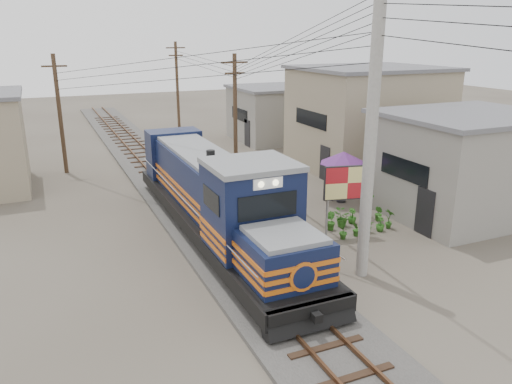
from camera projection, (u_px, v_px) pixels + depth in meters
name	position (u px, v px, depth m)	size (l,w,h in m)	color
ground	(264.00, 287.00, 16.55)	(120.00, 120.00, 0.00)	#473F35
ballast	(182.00, 199.00, 25.26)	(3.60, 70.00, 0.16)	#595651
track	(182.00, 195.00, 25.20)	(1.15, 70.00, 0.12)	#51331E
locomotive	(216.00, 198.00, 20.11)	(2.89, 15.75, 3.90)	black
utility_pole_main	(371.00, 133.00, 15.95)	(0.40, 0.40, 10.00)	#9E9B93
wooden_pole_mid	(235.00, 112.00, 29.39)	(1.60, 0.24, 7.00)	#4C3826
wooden_pole_far	(177.00, 86.00, 41.65)	(1.60, 0.24, 7.50)	#4C3826
wooden_pole_left	(60.00, 112.00, 29.24)	(1.60, 0.24, 7.00)	#4C3826
power_lines	(181.00, 45.00, 21.63)	(9.65, 19.00, 3.30)	black
shophouse_front	(465.00, 164.00, 22.86)	(7.35, 6.30, 4.70)	gray
shophouse_mid	(367.00, 118.00, 30.88)	(8.40, 7.35, 6.20)	gray
shophouse_back	(275.00, 113.00, 39.34)	(6.30, 6.30, 4.20)	gray
billboard	(347.00, 185.00, 20.18)	(1.92, 0.56, 3.00)	#99999E
market_umbrella	(343.00, 158.00, 24.36)	(2.79, 2.79, 2.58)	black
vendor	(330.00, 186.00, 24.87)	(0.60, 0.39, 1.64)	black
plant_nursery	(356.00, 221.00, 21.38)	(3.06, 1.90, 1.02)	#2B641C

